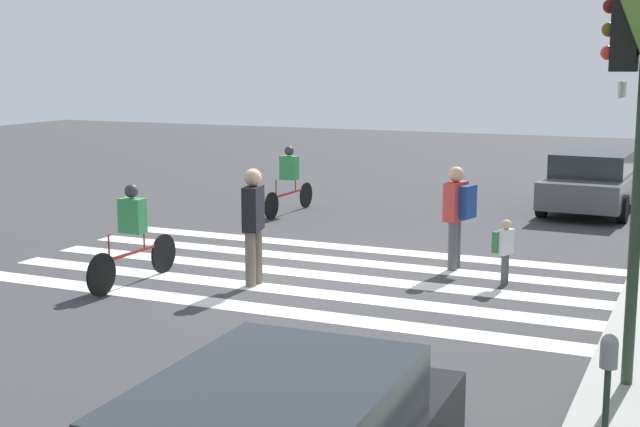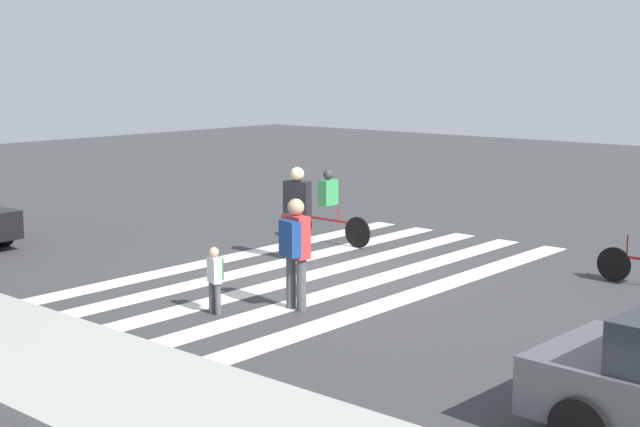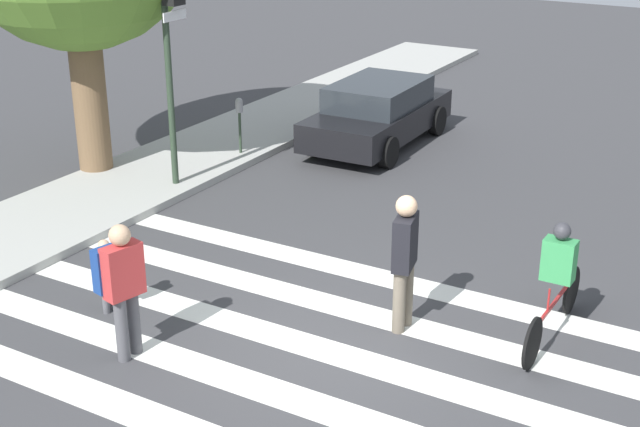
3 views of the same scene
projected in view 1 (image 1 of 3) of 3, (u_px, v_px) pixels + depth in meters
ground_plane at (306, 274)px, 14.94m from camera, size 60.00×60.00×0.00m
crosswalk_stripes at (306, 273)px, 14.94m from camera, size 4.97×10.00×0.01m
traffic_light at (630, 101)px, 9.01m from camera, size 0.60×0.50×4.46m
parking_meter at (608, 372)px, 7.44m from camera, size 0.15×0.15×1.29m
pedestrian_adult_blue_shirt at (253, 220)px, 14.02m from camera, size 0.55×0.34×1.86m
pedestrian_adult_yellow_jacket at (504, 247)px, 14.06m from camera, size 0.32×0.31×1.06m
pedestrian_adult_tall_backpack at (458, 210)px, 15.08m from camera, size 0.53×0.48×1.77m
cyclist_mid_street at (289, 177)px, 20.69m from camera, size 2.41×0.40×1.58m
cyclist_near_curb at (133, 231)px, 14.11m from camera, size 2.31×0.40×1.61m
car_parked_silver_sedan at (592, 181)px, 20.95m from camera, size 4.11×2.10×1.42m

